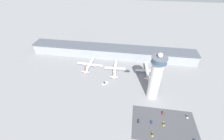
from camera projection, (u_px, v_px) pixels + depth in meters
name	position (u px, v px, depth m)	size (l,w,h in m)	color
ground_plane	(104.00, 84.00, 198.96)	(1000.00, 1000.00, 0.00)	gray
terminal_building	(112.00, 52.00, 248.62)	(267.27, 25.00, 18.24)	#9399A3
control_tower	(155.00, 77.00, 164.45)	(16.45, 16.45, 60.31)	silver
parking_lot_surface	(164.00, 124.00, 151.05)	(64.00, 40.00, 0.01)	#424247
airplane_gate_alpha	(90.00, 64.00, 228.25)	(40.59, 40.93, 13.39)	silver
airplane_gate_bravo	(115.00, 68.00, 220.56)	(31.09, 43.50, 12.22)	white
airplane_gate_charlie	(147.00, 71.00, 215.51)	(33.61, 38.52, 13.34)	silver
service_truck_catering	(105.00, 83.00, 199.10)	(7.17, 8.09, 2.53)	black
service_truck_fuel	(127.00, 71.00, 219.93)	(7.75, 3.59, 2.82)	black
service_truck_baggage	(150.00, 86.00, 194.89)	(6.87, 6.50, 2.87)	black
car_blue_compact	(151.00, 122.00, 152.44)	(1.96, 4.26, 1.38)	black
car_maroon_suv	(138.00, 121.00, 153.66)	(1.92, 4.30, 1.36)	black
car_yellow_taxi	(164.00, 124.00, 151.01)	(2.02, 4.80, 1.35)	black
car_black_suv	(187.00, 116.00, 158.06)	(1.93, 4.43, 1.47)	black
car_green_van	(163.00, 113.00, 161.39)	(1.89, 4.47, 1.60)	black
car_white_wagon	(152.00, 134.00, 142.07)	(1.74, 4.48, 1.51)	black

